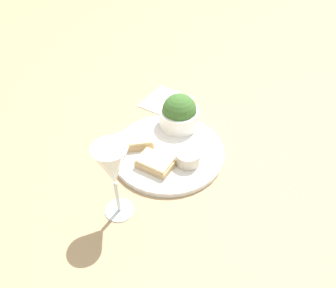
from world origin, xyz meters
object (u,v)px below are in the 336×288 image
object	(u,v)px
salad_bowl	(179,114)
napkin	(167,102)
cheese_toast_far	(155,163)
wine_glass	(113,169)
sauce_ramekin	(188,157)
cheese_toast_near	(134,141)

from	to	relation	value
salad_bowl	napkin	bearing A→B (deg)	-54.11
cheese_toast_far	wine_glass	distance (m)	0.18
salad_bowl	cheese_toast_far	distance (m)	0.17
sauce_ramekin	napkin	distance (m)	0.28
cheese_toast_near	napkin	xyz separation A→B (m)	(-0.01, -0.22, -0.02)
salad_bowl	wine_glass	bearing A→B (deg)	84.11
sauce_ramekin	napkin	xyz separation A→B (m)	(0.14, -0.23, -0.03)
sauce_ramekin	wine_glass	xyz separation A→B (m)	(0.10, 0.18, 0.10)
cheese_toast_far	wine_glass	size ratio (longest dim) A/B	0.49
napkin	sauce_ramekin	bearing A→B (deg)	121.40
salad_bowl	wine_glass	distance (m)	0.32
salad_bowl	cheese_toast_near	bearing A→B (deg)	54.62
salad_bowl	sauce_ramekin	world-z (taller)	salad_bowl
cheese_toast_near	napkin	distance (m)	0.23
sauce_ramekin	wine_glass	bearing A→B (deg)	61.25
salad_bowl	sauce_ramekin	distance (m)	0.15
salad_bowl	wine_glass	xyz separation A→B (m)	(0.03, 0.31, 0.08)
napkin	cheese_toast_far	bearing A→B (deg)	104.83
cheese_toast_near	wine_glass	xyz separation A→B (m)	(-0.05, 0.19, 0.11)
cheese_toast_far	napkin	distance (m)	0.29
sauce_ramekin	wine_glass	world-z (taller)	wine_glass
wine_glass	napkin	bearing A→B (deg)	-83.96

